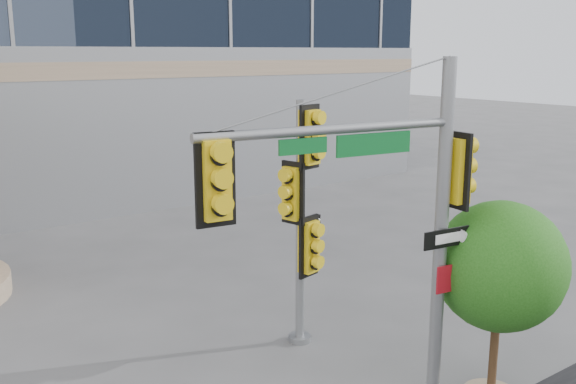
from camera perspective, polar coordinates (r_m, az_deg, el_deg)
ground at (r=12.18m, az=6.02°, el=-16.34°), size 120.00×120.00×0.00m
main_signal_pole at (r=9.50m, az=8.92°, el=-1.55°), size 4.45×0.98×5.77m
secondary_signal_pole at (r=12.51m, az=1.33°, el=-1.20°), size 0.91×0.65×4.94m
street_tree at (r=11.26m, az=18.35°, el=-6.66°), size 2.23×2.17×3.47m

